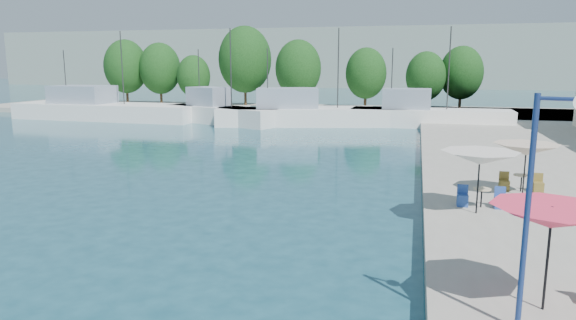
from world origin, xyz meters
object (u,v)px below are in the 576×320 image
(trawler_01, at_px, (104,110))
(umbrella_pink, at_px, (551,218))
(umbrella_white, at_px, (480,158))
(umbrella_cream, at_px, (526,149))
(street_lamp, at_px, (549,171))
(trawler_04, at_px, (426,116))
(trawler_02, at_px, (220,113))
(trawler_03, at_px, (312,115))

(trawler_01, height_order, umbrella_pink, trawler_01)
(trawler_01, xyz_separation_m, umbrella_white, (37.11, -31.83, 1.67))
(umbrella_cream, bearing_deg, street_lamp, -99.18)
(umbrella_pink, height_order, umbrella_white, umbrella_pink)
(trawler_01, relative_size, trawler_04, 1.42)
(umbrella_white, bearing_deg, trawler_01, 139.38)
(trawler_04, relative_size, umbrella_pink, 5.80)
(trawler_02, bearing_deg, trawler_04, 29.09)
(trawler_03, distance_m, street_lamp, 43.30)
(trawler_03, relative_size, umbrella_white, 7.43)
(trawler_04, height_order, street_lamp, trawler_04)
(trawler_02, relative_size, umbrella_white, 4.89)
(umbrella_white, relative_size, umbrella_cream, 1.05)
(trawler_01, xyz_separation_m, umbrella_pink, (37.77, -39.68, 1.73))
(trawler_04, relative_size, street_lamp, 3.10)
(trawler_01, bearing_deg, umbrella_white, -38.14)
(trawler_04, relative_size, umbrella_cream, 5.72)
(umbrella_pink, xyz_separation_m, street_lamp, (-0.43, -1.21, 1.29))
(umbrella_white, height_order, street_lamp, street_lamp)
(umbrella_pink, height_order, street_lamp, street_lamp)
(trawler_04, bearing_deg, street_lamp, -86.89)
(umbrella_pink, xyz_separation_m, umbrella_cream, (1.56, 11.16, -0.18))
(trawler_01, xyz_separation_m, umbrella_cream, (39.33, -28.52, 1.55))
(umbrella_white, bearing_deg, trawler_02, 126.02)
(umbrella_pink, distance_m, umbrella_white, 7.88)
(trawler_03, relative_size, umbrella_cream, 7.80)
(trawler_02, height_order, umbrella_white, trawler_02)
(umbrella_pink, bearing_deg, street_lamp, -109.79)
(trawler_01, relative_size, umbrella_pink, 8.22)
(umbrella_white, bearing_deg, umbrella_cream, 56.12)
(trawler_04, xyz_separation_m, umbrella_pink, (2.10, -41.06, 1.73))
(umbrella_cream, xyz_separation_m, street_lamp, (-2.00, -12.37, 1.47))
(trawler_03, bearing_deg, umbrella_cream, -75.63)
(umbrella_white, xyz_separation_m, street_lamp, (0.22, -9.06, 1.35))
(trawler_01, bearing_deg, street_lamp, -45.13)
(umbrella_pink, bearing_deg, trawler_03, 108.65)
(trawler_03, relative_size, street_lamp, 4.23)
(umbrella_cream, bearing_deg, trawler_04, 96.98)
(trawler_03, relative_size, umbrella_pink, 7.91)
(umbrella_pink, bearing_deg, umbrella_white, 94.78)
(trawler_01, bearing_deg, umbrella_cream, -33.47)
(umbrella_white, bearing_deg, trawler_04, 92.48)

